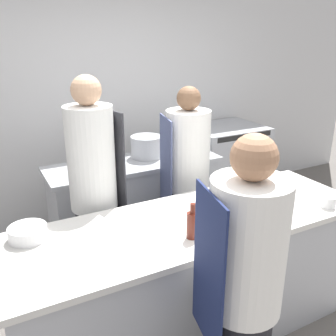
% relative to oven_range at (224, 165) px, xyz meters
% --- Properties ---
extents(ground_plane, '(16.00, 16.00, 0.00)m').
position_rel_oven_range_xyz_m(ground_plane, '(-1.51, -1.71, -0.50)').
color(ground_plane, '#605B56').
extents(wall_back, '(8.00, 0.06, 2.80)m').
position_rel_oven_range_xyz_m(wall_back, '(-1.51, 0.42, 0.90)').
color(wall_back, silver).
rests_on(wall_back, ground_plane).
extents(prep_counter, '(2.50, 0.81, 0.90)m').
position_rel_oven_range_xyz_m(prep_counter, '(-1.51, -1.71, -0.04)').
color(prep_counter, '#A8AAAF').
rests_on(prep_counter, ground_plane).
extents(pass_counter, '(1.67, 0.57, 0.90)m').
position_rel_oven_range_xyz_m(pass_counter, '(-1.39, -0.44, -0.04)').
color(pass_counter, '#A8AAAF').
rests_on(pass_counter, ground_plane).
extents(oven_range, '(0.89, 0.74, 0.99)m').
position_rel_oven_range_xyz_m(oven_range, '(0.00, 0.00, 0.00)').
color(oven_range, '#A8AAAF').
rests_on(oven_range, ground_plane).
extents(chef_at_prep_near, '(0.42, 0.40, 1.66)m').
position_rel_oven_range_xyz_m(chef_at_prep_near, '(-1.65, -2.39, 0.33)').
color(chef_at_prep_near, black).
rests_on(chef_at_prep_near, ground_plane).
extents(chef_at_stove, '(0.39, 0.37, 1.80)m').
position_rel_oven_range_xyz_m(chef_at_stove, '(-1.98, -1.07, 0.41)').
color(chef_at_stove, black).
rests_on(chef_at_stove, ground_plane).
extents(chef_at_pass_far, '(0.42, 0.41, 1.66)m').
position_rel_oven_range_xyz_m(chef_at_pass_far, '(-1.11, -0.95, 0.33)').
color(chef_at_pass_far, black).
rests_on(chef_at_pass_far, ground_plane).
extents(bottle_olive_oil, '(0.07, 0.07, 0.23)m').
position_rel_oven_range_xyz_m(bottle_olive_oil, '(-0.99, -1.87, 0.50)').
color(bottle_olive_oil, '#19471E').
rests_on(bottle_olive_oil, prep_counter).
extents(bottle_vinegar, '(0.07, 0.07, 0.22)m').
position_rel_oven_range_xyz_m(bottle_vinegar, '(-1.64, -1.90, 0.49)').
color(bottle_vinegar, '#5B2319').
rests_on(bottle_vinegar, prep_counter).
extents(bottle_wine, '(0.08, 0.08, 0.30)m').
position_rel_oven_range_xyz_m(bottle_wine, '(-0.86, -1.73, 0.52)').
color(bottle_wine, '#2D5175').
rests_on(bottle_wine, prep_counter).
extents(bottle_cooking_oil, '(0.07, 0.07, 0.19)m').
position_rel_oven_range_xyz_m(bottle_cooking_oil, '(-0.99, -1.41, 0.48)').
color(bottle_cooking_oil, black).
rests_on(bottle_cooking_oil, prep_counter).
extents(bowl_mixing_large, '(0.20, 0.20, 0.08)m').
position_rel_oven_range_xyz_m(bowl_mixing_large, '(-1.17, -1.84, 0.45)').
color(bowl_mixing_large, '#B7BABC').
rests_on(bowl_mixing_large, prep_counter).
extents(bowl_prep_small, '(0.23, 0.23, 0.08)m').
position_rel_oven_range_xyz_m(bowl_prep_small, '(-2.51, -1.46, 0.44)').
color(bowl_prep_small, white).
rests_on(bowl_prep_small, prep_counter).
extents(cup, '(0.10, 0.10, 0.08)m').
position_rel_oven_range_xyz_m(cup, '(-0.57, -2.00, 0.44)').
color(cup, white).
rests_on(cup, prep_counter).
extents(stockpot, '(0.31, 0.31, 0.21)m').
position_rel_oven_range_xyz_m(stockpot, '(-1.23, -0.37, 0.51)').
color(stockpot, '#A8AAAF').
rests_on(stockpot, pass_counter).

